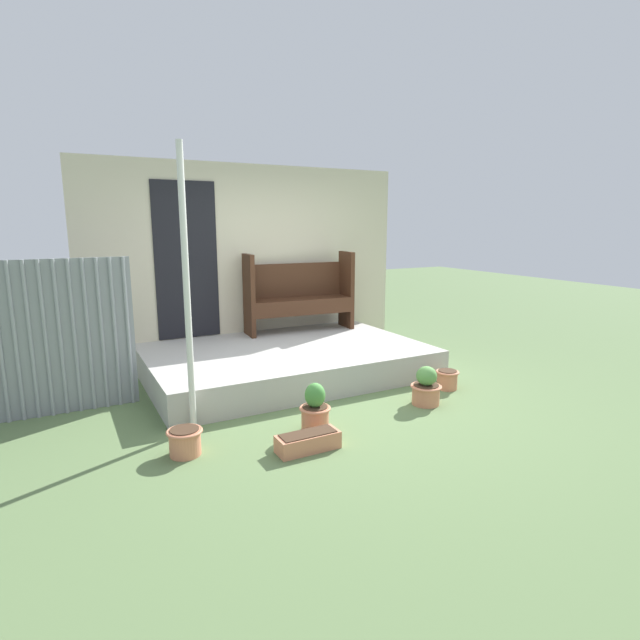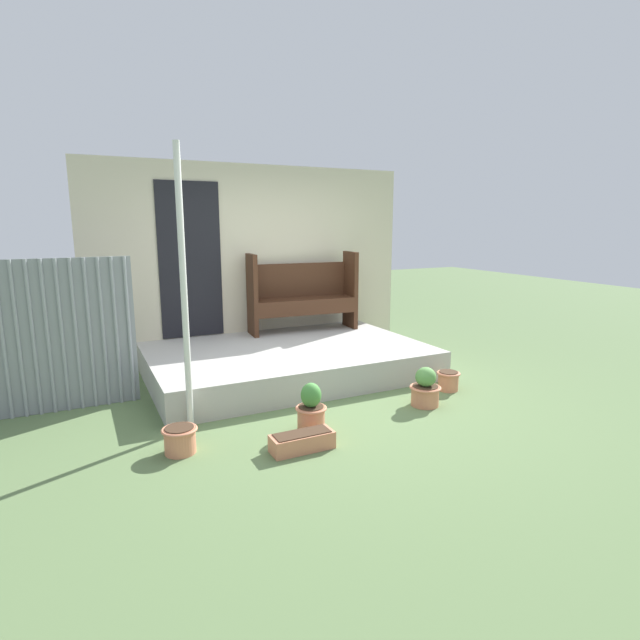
# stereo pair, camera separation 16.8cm
# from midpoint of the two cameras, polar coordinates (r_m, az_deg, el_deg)

# --- Properties ---
(ground_plane) EXTENTS (24.00, 24.00, 0.00)m
(ground_plane) POSITION_cam_midpoint_polar(r_m,az_deg,el_deg) (5.31, 0.84, -9.11)
(ground_plane) COLOR #5B7547
(porch_slab) EXTENTS (3.27, 2.15, 0.34)m
(porch_slab) POSITION_cam_midpoint_polar(r_m,az_deg,el_deg) (6.14, -4.70, -4.66)
(porch_slab) COLOR #B2AFA8
(porch_slab) RESTS_ON ground_plane
(house_wall) EXTENTS (4.47, 0.08, 2.60)m
(house_wall) POSITION_cam_midpoint_polar(r_m,az_deg,el_deg) (6.95, -8.80, 6.56)
(house_wall) COLOR beige
(house_wall) RESTS_ON ground_plane
(fence_corrugated) EXTENTS (2.32, 0.05, 1.51)m
(fence_corrugated) POSITION_cam_midpoint_polar(r_m,az_deg,el_deg) (5.43, -33.51, -2.26)
(fence_corrugated) COLOR gray
(fence_corrugated) RESTS_ON ground_plane
(support_post) EXTENTS (0.06, 0.06, 2.49)m
(support_post) POSITION_cam_midpoint_polar(r_m,az_deg,el_deg) (4.43, -16.03, 3.03)
(support_post) COLOR silver
(support_post) RESTS_ON ground_plane
(bench) EXTENTS (1.53, 0.51, 1.09)m
(bench) POSITION_cam_midpoint_polar(r_m,az_deg,el_deg) (6.94, -3.13, 3.22)
(bench) COLOR #422616
(bench) RESTS_ON porch_slab
(flower_pot_left) EXTENTS (0.29, 0.29, 0.22)m
(flower_pot_left) POSITION_cam_midpoint_polar(r_m,az_deg,el_deg) (4.26, -16.30, -13.09)
(flower_pot_left) COLOR tan
(flower_pot_left) RESTS_ON ground_plane
(flower_pot_middle) EXTENTS (0.28, 0.28, 0.44)m
(flower_pot_middle) POSITION_cam_midpoint_polar(r_m,az_deg,el_deg) (4.51, -1.65, -10.27)
(flower_pot_middle) COLOR tan
(flower_pot_middle) RESTS_ON ground_plane
(flower_pot_right) EXTENTS (0.32, 0.32, 0.40)m
(flower_pot_right) POSITION_cam_midpoint_polar(r_m,az_deg,el_deg) (5.23, 11.12, -7.62)
(flower_pot_right) COLOR tan
(flower_pot_right) RESTS_ON ground_plane
(flower_pot_far_right) EXTENTS (0.26, 0.26, 0.21)m
(flower_pot_far_right) POSITION_cam_midpoint_polar(r_m,az_deg,el_deg) (5.77, 13.52, -6.53)
(flower_pot_far_right) COLOR tan
(flower_pot_far_right) RESTS_ON ground_plane
(planter_box_rect) EXTENTS (0.53, 0.20, 0.15)m
(planter_box_rect) POSITION_cam_midpoint_polar(r_m,az_deg,el_deg) (4.20, -2.56, -13.72)
(planter_box_rect) COLOR tan
(planter_box_rect) RESTS_ON ground_plane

